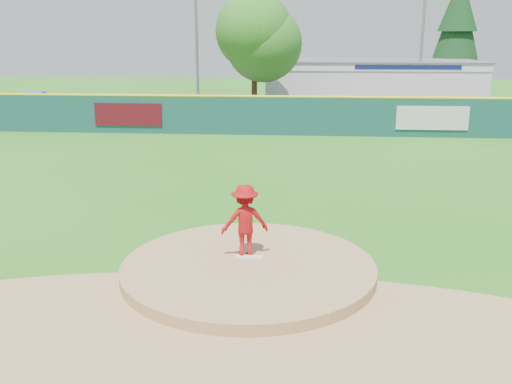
# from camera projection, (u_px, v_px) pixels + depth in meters

# --- Properties ---
(ground) EXTENTS (120.00, 120.00, 0.00)m
(ground) POSITION_uv_depth(u_px,v_px,m) (248.00, 274.00, 12.41)
(ground) COLOR #286B19
(ground) RESTS_ON ground
(pitchers_mound) EXTENTS (5.50, 5.50, 0.50)m
(pitchers_mound) POSITION_uv_depth(u_px,v_px,m) (248.00, 274.00, 12.41)
(pitchers_mound) COLOR #9E774C
(pitchers_mound) RESTS_ON ground
(pitching_rubber) EXTENTS (0.60, 0.15, 0.04)m
(pitching_rubber) POSITION_uv_depth(u_px,v_px,m) (250.00, 257.00, 12.62)
(pitching_rubber) COLOR white
(pitching_rubber) RESTS_ON pitchers_mound
(infield_dirt_arc) EXTENTS (15.40, 15.40, 0.01)m
(infield_dirt_arc) POSITION_uv_depth(u_px,v_px,m) (231.00, 345.00, 9.52)
(infield_dirt_arc) COLOR #9E774C
(infield_dirt_arc) RESTS_ON ground
(parking_lot) EXTENTS (44.00, 16.00, 0.02)m
(parking_lot) POSITION_uv_depth(u_px,v_px,m) (286.00, 113.00, 38.35)
(parking_lot) COLOR #38383A
(parking_lot) RESTS_ON ground
(pitcher) EXTENTS (1.18, 0.89, 1.63)m
(pitcher) POSITION_uv_depth(u_px,v_px,m) (245.00, 221.00, 12.57)
(pitcher) COLOR #9F0D12
(pitcher) RESTS_ON pitchers_mound
(van) EXTENTS (5.53, 2.79, 1.50)m
(van) POSITION_uv_depth(u_px,v_px,m) (205.00, 110.00, 33.95)
(van) COLOR white
(van) RESTS_ON parking_lot
(pool_building_grp) EXTENTS (15.20, 8.20, 3.31)m
(pool_building_grp) POSITION_uv_depth(u_px,v_px,m) (370.00, 83.00, 42.24)
(pool_building_grp) COLOR silver
(pool_building_grp) RESTS_ON ground
(fence_banners) EXTENTS (19.32, 0.04, 1.20)m
(fence_banners) POSITION_uv_depth(u_px,v_px,m) (277.00, 116.00, 29.38)
(fence_banners) COLOR #510B15
(fence_banners) RESTS_ON ground
(playground_slide) EXTENTS (1.10, 3.10, 1.71)m
(playground_slide) POSITION_uv_depth(u_px,v_px,m) (34.00, 106.00, 34.78)
(playground_slide) COLOR blue
(playground_slide) RESTS_ON ground
(outfield_fence) EXTENTS (40.00, 0.14, 2.07)m
(outfield_fence) POSITION_uv_depth(u_px,v_px,m) (281.00, 114.00, 29.42)
(outfield_fence) COLOR #144242
(outfield_fence) RESTS_ON ground
(deciduous_tree) EXTENTS (5.60, 5.60, 7.36)m
(deciduous_tree) POSITION_uv_depth(u_px,v_px,m) (254.00, 43.00, 35.39)
(deciduous_tree) COLOR #382314
(deciduous_tree) RESTS_ON ground
(conifer_tree) EXTENTS (4.40, 4.40, 9.50)m
(conifer_tree) POSITION_uv_depth(u_px,v_px,m) (457.00, 29.00, 44.51)
(conifer_tree) COLOR #382314
(conifer_tree) RESTS_ON ground
(light_pole_left) EXTENTS (1.75, 0.25, 11.00)m
(light_pole_left) POSITION_uv_depth(u_px,v_px,m) (196.00, 19.00, 37.23)
(light_pole_left) COLOR gray
(light_pole_left) RESTS_ON ground
(light_pole_right) EXTENTS (1.75, 0.25, 10.00)m
(light_pole_right) POSITION_uv_depth(u_px,v_px,m) (423.00, 28.00, 38.10)
(light_pole_right) COLOR gray
(light_pole_right) RESTS_ON ground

